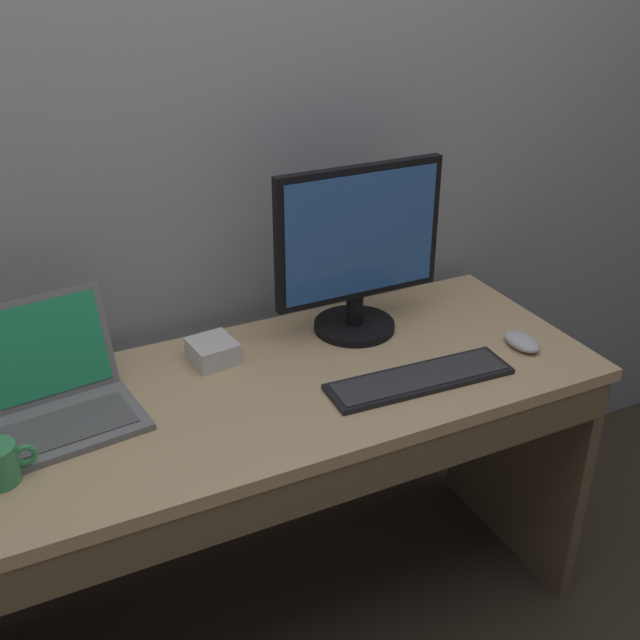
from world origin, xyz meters
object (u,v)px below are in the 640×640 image
at_px(external_monitor, 358,251).
at_px(wired_keyboard, 420,379).
at_px(laptop_space_gray, 60,400).
at_px(computer_mouse, 522,341).
at_px(external_drive_box, 213,351).

height_order(external_monitor, wired_keyboard, external_monitor).
bearing_deg(wired_keyboard, laptop_space_gray, 164.81).
relative_size(external_monitor, wired_keyboard, 0.98).
xyz_separation_m(wired_keyboard, computer_mouse, (0.32, 0.03, 0.01)).
relative_size(wired_keyboard, computer_mouse, 4.05).
bearing_deg(laptop_space_gray, wired_keyboard, -15.19).
height_order(wired_keyboard, external_drive_box, external_drive_box).
bearing_deg(external_monitor, laptop_space_gray, -174.43).
height_order(laptop_space_gray, computer_mouse, laptop_space_gray).
relative_size(laptop_space_gray, external_monitor, 0.75).
height_order(external_monitor, external_drive_box, external_monitor).
relative_size(external_monitor, computer_mouse, 3.97).
distance_m(laptop_space_gray, external_drive_box, 0.39).
xyz_separation_m(external_monitor, wired_keyboard, (0.01, -0.29, -0.22)).
xyz_separation_m(laptop_space_gray, computer_mouse, (1.10, -0.19, -0.03)).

